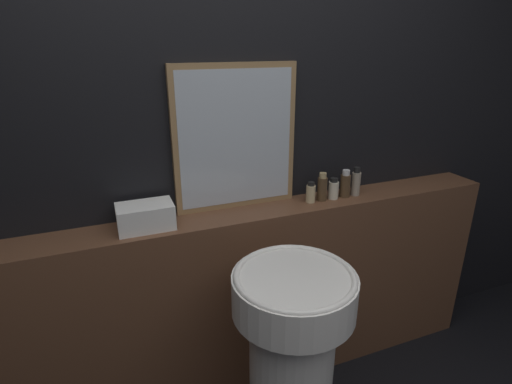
# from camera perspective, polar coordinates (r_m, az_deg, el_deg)

# --- Properties ---
(wall_back) EXTENTS (8.00, 0.06, 2.50)m
(wall_back) POSITION_cam_1_polar(r_m,az_deg,el_deg) (1.86, -4.32, 5.97)
(wall_back) COLOR black
(wall_back) RESTS_ON ground_plane
(vanity_counter) EXTENTS (2.78, 0.21, 0.99)m
(vanity_counter) POSITION_cam_1_polar(r_m,az_deg,el_deg) (2.08, -2.54, -15.64)
(vanity_counter) COLOR brown
(vanity_counter) RESTS_ON ground_plane
(pedestal_sink) EXTENTS (0.46, 0.46, 0.94)m
(pedestal_sink) POSITION_cam_1_polar(r_m,az_deg,el_deg) (1.72, 5.05, -23.08)
(pedestal_sink) COLOR white
(pedestal_sink) RESTS_ON ground_plane
(mirror) EXTENTS (0.57, 0.03, 0.65)m
(mirror) POSITION_cam_1_polar(r_m,az_deg,el_deg) (1.81, -2.91, 7.64)
(mirror) COLOR #937047
(mirror) RESTS_ON vanity_counter
(towel_stack) EXTENTS (0.23, 0.14, 0.11)m
(towel_stack) POSITION_cam_1_polar(r_m,az_deg,el_deg) (1.73, -15.51, -3.37)
(towel_stack) COLOR white
(towel_stack) RESTS_ON vanity_counter
(shampoo_bottle) EXTENTS (0.04, 0.04, 0.10)m
(shampoo_bottle) POSITION_cam_1_polar(r_m,az_deg,el_deg) (1.95, 7.82, -0.11)
(shampoo_bottle) COLOR #C6B284
(shampoo_bottle) RESTS_ON vanity_counter
(conditioner_bottle) EXTENTS (0.05, 0.05, 0.14)m
(conditioner_bottle) POSITION_cam_1_polar(r_m,az_deg,el_deg) (1.98, 9.43, 0.61)
(conditioner_bottle) COLOR #4C3823
(conditioner_bottle) RESTS_ON vanity_counter
(lotion_bottle) EXTENTS (0.05, 0.05, 0.11)m
(lotion_bottle) POSITION_cam_1_polar(r_m,az_deg,el_deg) (2.02, 11.00, 0.41)
(lotion_bottle) COLOR beige
(lotion_bottle) RESTS_ON vanity_counter
(body_wash_bottle) EXTENTS (0.05, 0.05, 0.14)m
(body_wash_bottle) POSITION_cam_1_polar(r_m,az_deg,el_deg) (2.05, 12.62, 1.06)
(body_wash_bottle) COLOR #4C3823
(body_wash_bottle) RESTS_ON vanity_counter
(hand_soap_bottle) EXTENTS (0.04, 0.04, 0.15)m
(hand_soap_bottle) POSITION_cam_1_polar(r_m,az_deg,el_deg) (2.08, 14.09, 1.34)
(hand_soap_bottle) COLOR gray
(hand_soap_bottle) RESTS_ON vanity_counter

